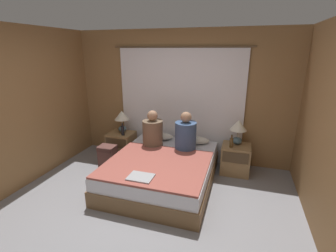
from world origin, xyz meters
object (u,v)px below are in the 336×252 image
(nightstand_left, at_px, (122,145))
(laptop_on_bed, at_px, (141,177))
(pillow_left, at_px, (159,136))
(person_right_in_bed, at_px, (186,134))
(lamp_right, at_px, (238,128))
(pillow_right, at_px, (194,140))
(beer_bottle_on_left_stand, at_px, (123,131))
(backpack_on_floor, at_px, (108,155))
(beer_bottle_on_right_stand, at_px, (231,142))
(lamp_left, at_px, (122,118))
(bed, at_px, (163,170))
(person_left_in_bed, at_px, (153,132))
(nightstand_right, at_px, (235,159))

(nightstand_left, relative_size, laptop_on_bed, 1.53)
(pillow_left, height_order, person_right_in_bed, person_right_in_bed)
(lamp_right, xyz_separation_m, person_right_in_bed, (-0.86, -0.35, -0.09))
(pillow_right, distance_m, beer_bottle_on_left_stand, 1.40)
(pillow_right, height_order, backpack_on_floor, pillow_right)
(beer_bottle_on_right_stand, bearing_deg, lamp_left, 175.35)
(pillow_right, xyz_separation_m, beer_bottle_on_right_stand, (0.69, -0.18, 0.10))
(backpack_on_floor, bearing_deg, nightstand_left, 88.11)
(nightstand_left, xyz_separation_m, person_right_in_bed, (1.40, -0.28, 0.47))
(beer_bottle_on_right_stand, bearing_deg, lamp_right, 62.74)
(lamp_left, height_order, backpack_on_floor, lamp_left)
(beer_bottle_on_left_stand, bearing_deg, pillow_left, 15.11)
(person_right_in_bed, xyz_separation_m, laptop_on_bed, (-0.33, -1.20, -0.24))
(bed, relative_size, beer_bottle_on_left_stand, 8.30)
(nightstand_left, relative_size, pillow_right, 0.89)
(pillow_left, distance_m, person_left_in_bed, 0.42)
(beer_bottle_on_left_stand, height_order, backpack_on_floor, beer_bottle_on_left_stand)
(person_left_in_bed, bearing_deg, bed, -53.11)
(bed, relative_size, nightstand_left, 3.85)
(person_right_in_bed, xyz_separation_m, beer_bottle_on_left_stand, (-1.31, 0.18, -0.11))
(bed, height_order, nightstand_left, nightstand_left)
(nightstand_right, xyz_separation_m, pillow_left, (-1.48, 0.08, 0.25))
(nightstand_right, xyz_separation_m, person_left_in_bed, (-1.47, -0.28, 0.46))
(pillow_left, distance_m, pillow_right, 0.70)
(lamp_left, relative_size, backpack_on_floor, 1.02)
(beer_bottle_on_left_stand, relative_size, beer_bottle_on_right_stand, 1.07)
(lamp_left, xyz_separation_m, backpack_on_floor, (-0.02, -0.59, -0.57))
(nightstand_right, height_order, person_left_in_bed, person_left_in_bed)
(beer_bottle_on_right_stand, bearing_deg, backpack_on_floor, -169.20)
(lamp_right, relative_size, beer_bottle_on_left_stand, 1.85)
(bed, bearing_deg, nightstand_right, 32.57)
(nightstand_left, height_order, beer_bottle_on_left_stand, beer_bottle_on_left_stand)
(bed, height_order, laptop_on_bed, laptop_on_bed)
(bed, bearing_deg, person_left_in_bed, 126.89)
(laptop_on_bed, bearing_deg, beer_bottle_on_left_stand, 125.40)
(beer_bottle_on_left_stand, height_order, laptop_on_bed, beer_bottle_on_left_stand)
(lamp_right, relative_size, backpack_on_floor, 1.02)
(person_right_in_bed, bearing_deg, lamp_right, 22.29)
(nightstand_left, xyz_separation_m, pillow_left, (0.78, 0.08, 0.25))
(beer_bottle_on_left_stand, bearing_deg, nightstand_left, 134.16)
(nightstand_right, height_order, backpack_on_floor, nightstand_right)
(beer_bottle_on_left_stand, height_order, beer_bottle_on_right_stand, beer_bottle_on_left_stand)
(bed, xyz_separation_m, person_right_in_bed, (0.27, 0.45, 0.50))
(pillow_left, relative_size, pillow_right, 1.00)
(lamp_right, height_order, person_right_in_bed, person_right_in_bed)
(lamp_right, xyz_separation_m, beer_bottle_on_right_stand, (-0.09, -0.18, -0.21))
(beer_bottle_on_left_stand, distance_m, beer_bottle_on_right_stand, 2.07)
(pillow_right, distance_m, beer_bottle_on_right_stand, 0.72)
(nightstand_left, bearing_deg, lamp_right, 1.92)
(nightstand_right, xyz_separation_m, beer_bottle_on_left_stand, (-2.17, -0.10, 0.35))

